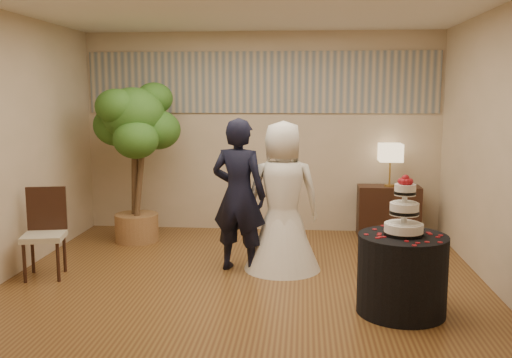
# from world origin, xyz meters

# --- Properties ---
(floor) EXTENTS (5.00, 5.00, 0.00)m
(floor) POSITION_xyz_m (0.00, 0.00, 0.00)
(floor) COLOR brown
(floor) RESTS_ON ground
(ceiling) EXTENTS (5.00, 5.00, 0.00)m
(ceiling) POSITION_xyz_m (0.00, 0.00, 2.80)
(ceiling) COLOR white
(ceiling) RESTS_ON wall_back
(wall_back) EXTENTS (5.00, 0.06, 2.80)m
(wall_back) POSITION_xyz_m (0.00, 2.50, 1.40)
(wall_back) COLOR beige
(wall_back) RESTS_ON ground
(wall_front) EXTENTS (5.00, 0.06, 2.80)m
(wall_front) POSITION_xyz_m (0.00, -2.50, 1.40)
(wall_front) COLOR beige
(wall_front) RESTS_ON ground
(wall_right) EXTENTS (0.06, 5.00, 2.80)m
(wall_right) POSITION_xyz_m (2.50, 0.00, 1.40)
(wall_right) COLOR beige
(wall_right) RESTS_ON ground
(mural_border) EXTENTS (4.90, 0.02, 0.85)m
(mural_border) POSITION_xyz_m (0.00, 2.48, 2.10)
(mural_border) COLOR gray
(mural_border) RESTS_ON wall_back
(groom) EXTENTS (0.70, 0.55, 1.69)m
(groom) POSITION_xyz_m (-0.10, 0.56, 0.85)
(groom) COLOR black
(groom) RESTS_ON floor
(bride) EXTENTS (0.96, 0.96, 1.66)m
(bride) POSITION_xyz_m (0.38, 0.63, 0.83)
(bride) COLOR white
(bride) RESTS_ON floor
(cake_table) EXTENTS (1.03, 1.03, 0.71)m
(cake_table) POSITION_xyz_m (1.48, -0.57, 0.36)
(cake_table) COLOR black
(cake_table) RESTS_ON floor
(wedding_cake) EXTENTS (0.35, 0.35, 0.54)m
(wedding_cake) POSITION_xyz_m (1.48, -0.57, 0.98)
(wedding_cake) COLOR white
(wedding_cake) RESTS_ON cake_table
(console) EXTENTS (0.84, 0.37, 0.70)m
(console) POSITION_xyz_m (1.77, 2.25, 0.35)
(console) COLOR black
(console) RESTS_ON floor
(table_lamp) EXTENTS (0.31, 0.31, 0.58)m
(table_lamp) POSITION_xyz_m (1.77, 2.25, 0.99)
(table_lamp) COLOR beige
(table_lamp) RESTS_ON console
(ficus_tree) EXTENTS (1.05, 1.05, 2.14)m
(ficus_tree) POSITION_xyz_m (-1.60, 1.69, 1.07)
(ficus_tree) COLOR #32631F
(ficus_tree) RESTS_ON floor
(side_chair) EXTENTS (0.52, 0.54, 0.95)m
(side_chair) POSITION_xyz_m (-2.14, 0.13, 0.47)
(side_chair) COLOR black
(side_chair) RESTS_ON floor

